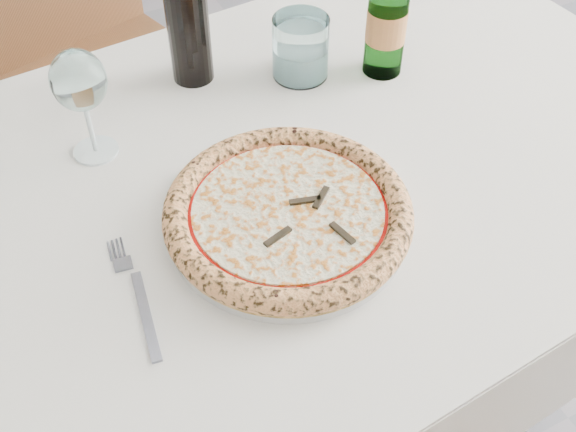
% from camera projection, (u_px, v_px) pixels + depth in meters
% --- Properties ---
extents(dining_table, '(1.45, 0.93, 0.76)m').
position_uv_depth(dining_table, '(257.00, 225.00, 1.05)').
color(dining_table, brown).
rests_on(dining_table, floor).
extents(chair_far, '(0.51, 0.51, 0.93)m').
position_uv_depth(chair_far, '(86.00, 35.00, 1.63)').
color(chair_far, brown).
rests_on(chair_far, floor).
extents(plate, '(0.30, 0.30, 0.02)m').
position_uv_depth(plate, '(288.00, 222.00, 0.91)').
color(plate, silver).
rests_on(plate, dining_table).
extents(pizza, '(0.31, 0.31, 0.03)m').
position_uv_depth(pizza, '(288.00, 212.00, 0.90)').
color(pizza, '#E5AB5A').
rests_on(pizza, plate).
extents(fork, '(0.03, 0.18, 0.00)m').
position_uv_depth(fork, '(138.00, 298.00, 0.84)').
color(fork, slate).
rests_on(fork, dining_table).
extents(wine_glass, '(0.07, 0.07, 0.16)m').
position_uv_depth(wine_glass, '(79.00, 83.00, 0.93)').
color(wine_glass, white).
rests_on(wine_glass, dining_table).
extents(tumbler, '(0.09, 0.09, 0.10)m').
position_uv_depth(tumbler, '(300.00, 51.00, 1.12)').
color(tumbler, white).
rests_on(tumbler, dining_table).
extents(beer_bottle, '(0.06, 0.06, 0.24)m').
position_uv_depth(beer_bottle, '(387.00, 16.00, 1.09)').
color(beer_bottle, '#42833F').
rests_on(beer_bottle, dining_table).
extents(wine_bottle, '(0.06, 0.06, 0.26)m').
position_uv_depth(wine_bottle, '(187.00, 13.00, 1.06)').
color(wine_bottle, black).
rests_on(wine_bottle, dining_table).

